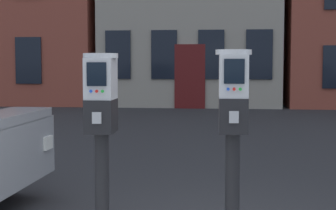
# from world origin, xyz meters

# --- Properties ---
(parking_meter_near_kerb) EXTENTS (0.22, 0.26, 1.39)m
(parking_meter_near_kerb) POSITION_xyz_m (-0.70, -0.27, 1.10)
(parking_meter_near_kerb) COLOR black
(parking_meter_near_kerb) RESTS_ON sidewalk_slab
(parking_meter_twin_adjacent) EXTENTS (0.22, 0.26, 1.41)m
(parking_meter_twin_adjacent) POSITION_xyz_m (0.11, -0.27, 1.11)
(parking_meter_twin_adjacent) COLOR black
(parking_meter_twin_adjacent) RESTS_ON sidewalk_slab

